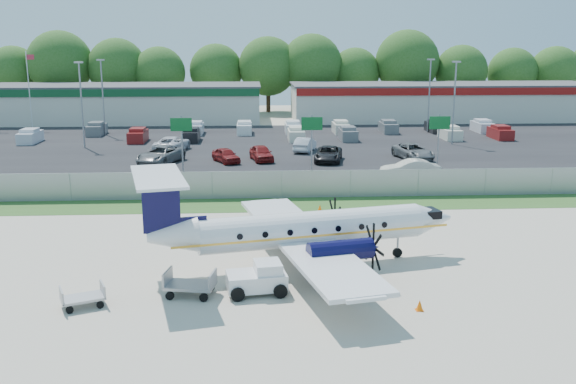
{
  "coord_description": "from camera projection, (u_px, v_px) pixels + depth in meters",
  "views": [
    {
      "loc": [
        -2.13,
        -31.11,
        10.94
      ],
      "look_at": [
        0.0,
        6.0,
        2.3
      ],
      "focal_mm": 40.0,
      "sensor_mm": 36.0,
      "label": 1
    }
  ],
  "objects": [
    {
      "name": "light_pole_se",
      "position": [
        429.0,
        90.0,
        79.45
      ],
      "size": [
        0.9,
        0.35,
        9.09
      ],
      "color": "gray",
      "rests_on": "ground"
    },
    {
      "name": "parked_car_c",
      "position": [
        261.0,
        161.0,
        61.16
      ],
      "size": [
        2.58,
        4.6,
        1.48
      ],
      "primitive_type": "imported",
      "rotation": [
        0.0,
        0.0,
        0.2
      ],
      "color": "maroon",
      "rests_on": "ground"
    },
    {
      "name": "flagpole_east",
      "position": [
        29.0,
        85.0,
        83.32
      ],
      "size": [
        1.06,
        0.12,
        10.0
      ],
      "color": "silver",
      "rests_on": "ground"
    },
    {
      "name": "aircraft",
      "position": [
        305.0,
        229.0,
        31.79
      ],
      "size": [
        16.6,
        16.25,
        5.06
      ],
      "color": "silver",
      "rests_on": "ground"
    },
    {
      "name": "parked_car_g",
      "position": [
        305.0,
        151.0,
        66.43
      ],
      "size": [
        2.83,
        4.69,
        1.46
      ],
      "primitive_type": "imported",
      "rotation": [
        0.0,
        0.0,
        2.83
      ],
      "color": "silver",
      "rests_on": "ground"
    },
    {
      "name": "cone_nose",
      "position": [
        420.0,
        305.0,
        26.87
      ],
      "size": [
        0.33,
        0.33,
        0.47
      ],
      "color": "#FF6608",
      "rests_on": "ground"
    },
    {
      "name": "sign_right",
      "position": [
        439.0,
        131.0,
        55.08
      ],
      "size": [
        1.8,
        0.26,
        5.0
      ],
      "color": "gray",
      "rests_on": "ground"
    },
    {
      "name": "road_car_mid",
      "position": [
        409.0,
        179.0,
        52.94
      ],
      "size": [
        4.86,
        1.7,
        1.6
      ],
      "primitive_type": "imported",
      "rotation": [
        0.0,
        0.0,
        -1.57
      ],
      "color": "beige",
      "rests_on": "ground"
    },
    {
      "name": "grass_verge",
      "position": [
        283.0,
        205.0,
        44.51
      ],
      "size": [
        170.0,
        4.0,
        0.02
      ],
      "primitive_type": "cube",
      "color": "#2D561E",
      "rests_on": "ground"
    },
    {
      "name": "parked_car_b",
      "position": [
        226.0,
        162.0,
        60.3
      ],
      "size": [
        3.14,
        4.3,
        1.36
      ],
      "primitive_type": "imported",
      "rotation": [
        0.0,
        0.0,
        0.43
      ],
      "color": "maroon",
      "rests_on": "ground"
    },
    {
      "name": "parked_car_e",
      "position": [
        413.0,
        159.0,
        62.0
      ],
      "size": [
        3.56,
        5.87,
        1.52
      ],
      "primitive_type": "imported",
      "rotation": [
        0.0,
        0.0,
        0.2
      ],
      "color": "#595B5E",
      "rests_on": "ground"
    },
    {
      "name": "baggage_cart_far",
      "position": [
        190.0,
        284.0,
        28.36
      ],
      "size": [
        2.37,
        1.68,
        1.14
      ],
      "color": "gray",
      "rests_on": "ground"
    },
    {
      "name": "tree_line",
      "position": [
        264.0,
        112.0,
        104.8
      ],
      "size": [
        112.0,
        6.0,
        14.0
      ],
      "primitive_type": null,
      "color": "#275218",
      "rests_on": "ground"
    },
    {
      "name": "cone_starboard_wing",
      "position": [
        320.0,
        209.0,
        42.37
      ],
      "size": [
        0.39,
        0.39,
        0.55
      ],
      "color": "#FF6608",
      "rests_on": "ground"
    },
    {
      "name": "parking_lot",
      "position": [
        271.0,
        143.0,
        71.74
      ],
      "size": [
        170.0,
        32.0,
        0.02
      ],
      "primitive_type": "cube",
      "color": "black",
      "rests_on": "ground"
    },
    {
      "name": "access_road",
      "position": [
        279.0,
        183.0,
        51.32
      ],
      "size": [
        170.0,
        8.0,
        0.02
      ],
      "primitive_type": "cube",
      "color": "black",
      "rests_on": "ground"
    },
    {
      "name": "pushback_tug",
      "position": [
        259.0,
        278.0,
        28.7
      ],
      "size": [
        2.81,
        2.2,
        1.41
      ],
      "color": "silver",
      "rests_on": "ground"
    },
    {
      "name": "building_east",
      "position": [
        443.0,
        101.0,
        93.97
      ],
      "size": [
        44.4,
        12.4,
        5.24
      ],
      "color": "silver",
      "rests_on": "ground"
    },
    {
      "name": "sign_left",
      "position": [
        182.0,
        133.0,
        53.85
      ],
      "size": [
        1.8,
        0.26,
        5.0
      ],
      "color": "gray",
      "rests_on": "ground"
    },
    {
      "name": "parked_car_d",
      "position": [
        328.0,
        162.0,
        60.76
      ],
      "size": [
        3.34,
        5.55,
        1.44
      ],
      "primitive_type": "imported",
      "rotation": [
        0.0,
        0.0,
        -0.19
      ],
      "color": "black",
      "rests_on": "ground"
    },
    {
      "name": "parked_car_f",
      "position": [
        172.0,
        151.0,
        66.64
      ],
      "size": [
        3.79,
        6.05,
        1.56
      ],
      "primitive_type": "imported",
      "rotation": [
        0.0,
        0.0,
        2.91
      ],
      "color": "silver",
      "rests_on": "ground"
    },
    {
      "name": "ground",
      "position": [
        295.0,
        262.0,
        32.84
      ],
      "size": [
        170.0,
        170.0,
        0.0
      ],
      "primitive_type": "plane",
      "color": "#BCB39F",
      "rests_on": "ground"
    },
    {
      "name": "parked_car_a",
      "position": [
        161.0,
        163.0,
        59.83
      ],
      "size": [
        4.59,
        6.44,
        1.63
      ],
      "primitive_type": "imported",
      "rotation": [
        0.0,
        0.0,
        -0.36
      ],
      "color": "#595B5E",
      "rests_on": "ground"
    },
    {
      "name": "far_parking_rows",
      "position": [
        269.0,
        137.0,
        76.6
      ],
      "size": [
        56.0,
        10.0,
        1.6
      ],
      "primitive_type": null,
      "color": "gray",
      "rests_on": "ground"
    },
    {
      "name": "sign_mid",
      "position": [
        312.0,
        132.0,
        54.47
      ],
      "size": [
        1.8,
        0.26,
        5.0
      ],
      "color": "gray",
      "rests_on": "ground"
    },
    {
      "name": "light_pole_sw",
      "position": [
        103.0,
        92.0,
        77.22
      ],
      "size": [
        0.9,
        0.35,
        9.09
      ],
      "color": "gray",
      "rests_on": "ground"
    },
    {
      "name": "baggage_cart_near",
      "position": [
        83.0,
        297.0,
        27.18
      ],
      "size": [
        2.05,
        1.67,
        0.93
      ],
      "color": "gray",
      "rests_on": "ground"
    },
    {
      "name": "perimeter_fence",
      "position": [
        282.0,
        184.0,
        46.23
      ],
      "size": [
        120.0,
        0.06,
        1.99
      ],
      "color": "gray",
      "rests_on": "ground"
    },
    {
      "name": "building_west",
      "position": [
        97.0,
        103.0,
        91.18
      ],
      "size": [
        46.4,
        12.4,
        5.24
      ],
      "color": "silver",
      "rests_on": "ground"
    },
    {
      "name": "light_pole_ne",
      "position": [
        454.0,
        97.0,
        69.73
      ],
      "size": [
        0.9,
        0.35,
        9.09
      ],
      "color": "gray",
      "rests_on": "ground"
    },
    {
      "name": "light_pole_nw",
      "position": [
        81.0,
        99.0,
        67.49
      ],
      "size": [
        0.9,
        0.35,
        9.09
      ],
      "color": "gray",
      "rests_on": "ground"
    }
  ]
}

